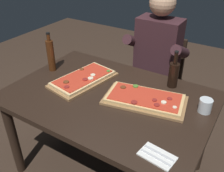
% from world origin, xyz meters
% --- Properties ---
extents(ground_plane, '(6.40, 6.40, 0.00)m').
position_xyz_m(ground_plane, '(0.00, 0.00, 0.00)').
color(ground_plane, '#38281E').
extents(dining_table, '(1.40, 0.96, 0.74)m').
position_xyz_m(dining_table, '(0.00, 0.00, 0.64)').
color(dining_table, black).
rests_on(dining_table, ground_plane).
extents(pizza_rectangular_front, '(0.58, 0.38, 0.05)m').
position_xyz_m(pizza_rectangular_front, '(0.25, 0.07, 0.76)').
color(pizza_rectangular_front, olive).
rests_on(pizza_rectangular_front, dining_table).
extents(pizza_rectangular_left, '(0.36, 0.55, 0.05)m').
position_xyz_m(pizza_rectangular_left, '(-0.27, 0.07, 0.76)').
color(pizza_rectangular_left, olive).
rests_on(pizza_rectangular_left, dining_table).
extents(wine_bottle_dark, '(0.07, 0.07, 0.28)m').
position_xyz_m(wine_bottle_dark, '(0.33, 0.35, 0.84)').
color(wine_bottle_dark, black).
rests_on(wine_bottle_dark, dining_table).
extents(oil_bottle_amber, '(0.06, 0.06, 0.32)m').
position_xyz_m(oil_bottle_amber, '(-0.59, 0.08, 0.88)').
color(oil_bottle_amber, '#47230F').
rests_on(oil_bottle_amber, dining_table).
extents(tumbler_near_camera, '(0.08, 0.08, 0.09)m').
position_xyz_m(tumbler_near_camera, '(0.61, 0.17, 0.79)').
color(tumbler_near_camera, silver).
rests_on(tumbler_near_camera, dining_table).
extents(napkin_cutlery_set, '(0.19, 0.13, 0.01)m').
position_xyz_m(napkin_cutlery_set, '(0.51, -0.34, 0.74)').
color(napkin_cutlery_set, white).
rests_on(napkin_cutlery_set, dining_table).
extents(diner_chair, '(0.44, 0.44, 0.87)m').
position_xyz_m(diner_chair, '(0.03, 0.86, 0.49)').
color(diner_chair, black).
rests_on(diner_chair, ground_plane).
extents(seated_diner, '(0.53, 0.41, 1.33)m').
position_xyz_m(seated_diner, '(0.03, 0.74, 0.74)').
color(seated_diner, '#23232D').
rests_on(seated_diner, ground_plane).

